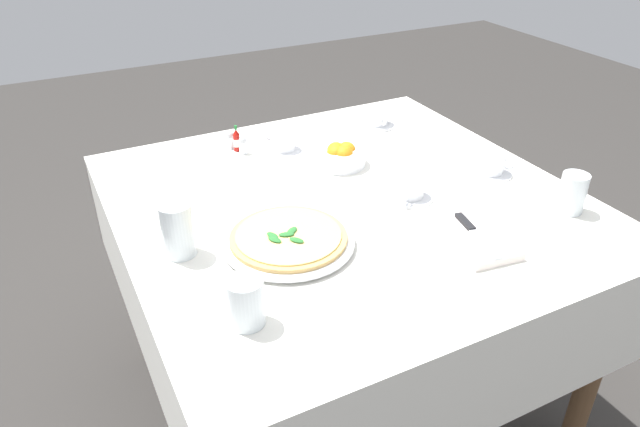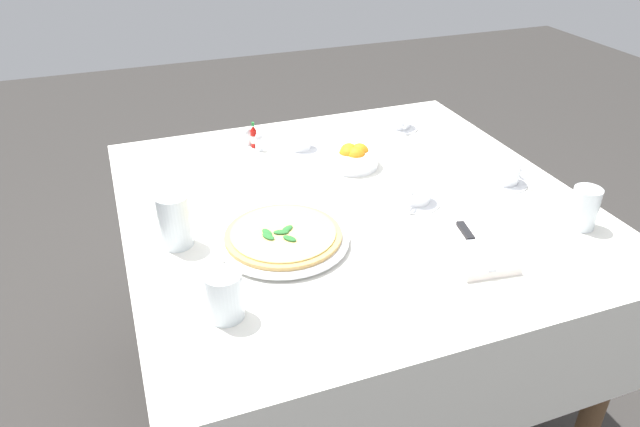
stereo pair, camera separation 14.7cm
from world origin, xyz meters
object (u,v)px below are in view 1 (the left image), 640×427
(coffee_cup_near_right, at_px, (377,117))
(pepper_shaker, at_px, (231,140))
(pizza, at_px, (288,237))
(water_glass_back_corner, at_px, (246,304))
(water_glass_far_right, at_px, (178,233))
(hot_sauce_bottle, at_px, (237,140))
(dinner_knife, at_px, (475,233))
(pizza_plate, at_px, (289,242))
(salt_shaker, at_px, (243,146))
(coffee_cup_far_left, at_px, (491,164))
(coffee_cup_center_back, at_px, (410,189))
(coffee_cup_left_edge, at_px, (283,142))
(napkin_folded, at_px, (474,237))
(water_glass_right_edge, at_px, (572,195))
(citrus_bowl, at_px, (340,156))

(coffee_cup_near_right, relative_size, pepper_shaker, 2.35)
(pizza, xyz_separation_m, water_glass_back_corner, (0.21, -0.18, 0.02))
(water_glass_far_right, distance_m, hot_sauce_bottle, 0.56)
(dinner_knife, bearing_deg, pizza_plate, -103.83)
(water_glass_back_corner, distance_m, pepper_shaker, 0.83)
(coffee_cup_near_right, bearing_deg, salt_shaker, -89.26)
(coffee_cup_far_left, relative_size, pepper_shaker, 2.31)
(hot_sauce_bottle, bearing_deg, coffee_cup_far_left, 50.98)
(water_glass_far_right, bearing_deg, coffee_cup_far_left, 89.44)
(coffee_cup_center_back, distance_m, salt_shaker, 0.55)
(pizza_plate, height_order, coffee_cup_near_right, coffee_cup_near_right)
(coffee_cup_left_edge, relative_size, salt_shaker, 2.31)
(coffee_cup_center_back, xyz_separation_m, napkin_folded, (0.25, 0.02, -0.02))
(water_glass_back_corner, bearing_deg, water_glass_right_edge, 91.71)
(pepper_shaker, bearing_deg, salt_shaker, 19.65)
(water_glass_right_edge, bearing_deg, water_glass_back_corner, -88.29)
(dinner_knife, relative_size, pepper_shaker, 3.47)
(coffee_cup_center_back, height_order, water_glass_right_edge, water_glass_right_edge)
(pizza, distance_m, napkin_folded, 0.44)
(salt_shaker, bearing_deg, coffee_cup_far_left, 52.19)
(coffee_cup_near_right, relative_size, water_glass_back_corner, 1.31)
(water_glass_right_edge, xyz_separation_m, hot_sauce_bottle, (-0.74, -0.63, -0.01))
(coffee_cup_left_edge, bearing_deg, water_glass_far_right, -47.09)
(pizza_plate, distance_m, water_glass_right_edge, 0.73)
(coffee_cup_center_back, distance_m, napkin_folded, 0.25)
(salt_shaker, bearing_deg, pizza, -9.33)
(water_glass_right_edge, xyz_separation_m, water_glass_far_right, (-0.26, -0.94, 0.01))
(coffee_cup_far_left, relative_size, salt_shaker, 2.31)
(coffee_cup_center_back, relative_size, dinner_knife, 0.67)
(hot_sauce_bottle, bearing_deg, salt_shaker, 19.65)
(water_glass_right_edge, distance_m, hot_sauce_bottle, 0.97)
(coffee_cup_near_right, distance_m, dinner_knife, 0.74)
(water_glass_right_edge, xyz_separation_m, salt_shaker, (-0.71, -0.62, -0.02))
(coffee_cup_left_edge, bearing_deg, pizza_plate, -22.49)
(pizza, xyz_separation_m, coffee_cup_far_left, (-0.07, 0.67, 0.01))
(dinner_knife, bearing_deg, citrus_bowl, -159.62)
(coffee_cup_left_edge, relative_size, water_glass_right_edge, 1.24)
(pepper_shaker, bearing_deg, hot_sauce_bottle, 19.65)
(napkin_folded, bearing_deg, citrus_bowl, -163.28)
(pizza, relative_size, pepper_shaker, 4.89)
(water_glass_far_right, bearing_deg, pizza_plate, 70.45)
(pizza, xyz_separation_m, coffee_cup_near_right, (-0.53, 0.57, 0.00))
(pizza_plate, distance_m, water_glass_back_corner, 0.28)
(water_glass_far_right, bearing_deg, water_glass_back_corner, 9.83)
(coffee_cup_center_back, distance_m, dinner_knife, 0.25)
(napkin_folded, xyz_separation_m, salt_shaker, (-0.71, -0.31, 0.02))
(napkin_folded, bearing_deg, coffee_cup_left_edge, -156.43)
(napkin_folded, xyz_separation_m, citrus_bowl, (-0.51, -0.08, 0.02))
(dinner_knife, height_order, hot_sauce_bottle, hot_sauce_bottle)
(coffee_cup_center_back, bearing_deg, coffee_cup_left_edge, -157.04)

